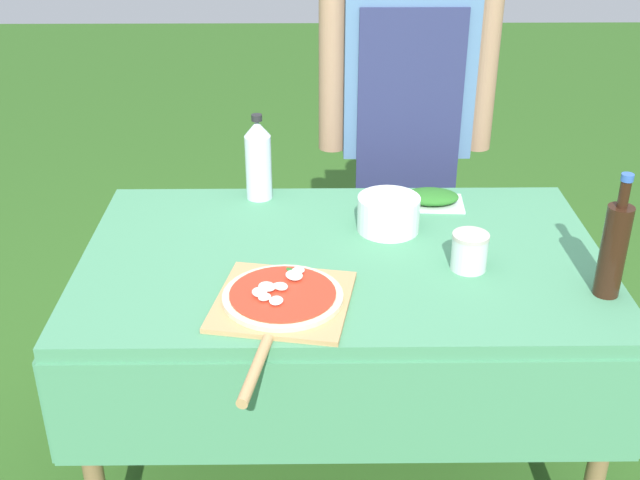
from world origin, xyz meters
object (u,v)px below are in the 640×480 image
Objects in this scene: person_cook at (406,110)px; mixing_tub at (388,214)px; prep_table at (342,284)px; water_bottle at (258,159)px; herb_container at (431,198)px; sauce_jar at (469,253)px; pizza_on_peel at (281,301)px; oil_bottle at (614,248)px.

person_cook reaches higher than mixing_tub.
water_bottle is at bearing 123.52° from prep_table.
herb_container is at bearing 95.17° from person_cook.
person_cook is 0.58m from mixing_tub.
person_cook is 16.00× the size of sauce_jar.
pizza_on_peel is 2.82× the size of herb_container.
pizza_on_peel is 3.24× the size of mixing_tub.
prep_table is 0.77m from person_cook.
herb_container is 2.04× the size of sauce_jar.
water_bottle is at bearing 149.23° from mixing_tub.
mixing_tub is (0.36, -0.21, -0.07)m from water_bottle.
person_cook reaches higher than water_bottle.
pizza_on_peel is at bearing 68.26° from person_cook.
person_cook is 4.99× the size of oil_bottle.
person_cook is at bearing 78.54° from pizza_on_peel.
water_bottle is (-0.46, -0.35, -0.03)m from person_cook.
oil_bottle is at bearing -55.50° from herb_container.
water_bottle is at bearing 37.04° from person_cook.
sauce_jar is at bearing 95.79° from person_cook.
water_bottle is 2.68× the size of sauce_jar.
person_cook is 2.78× the size of pizza_on_peel.
mixing_tub reaches higher than herb_container.
oil_bottle reaches higher than mixing_tub.
mixing_tub is at bearing 144.86° from oil_bottle.
person_cook is 7.84× the size of herb_container.
person_cook is at bearing 112.82° from oil_bottle.
oil_bottle is at bearing 112.88° from person_cook.
person_cook reaches higher than oil_bottle.
mixing_tub is at bearing -30.77° from water_bottle.
mixing_tub is (-0.48, 0.34, -0.07)m from oil_bottle.
person_cook is 5.96× the size of water_bottle.
person_cook is 0.79m from sauce_jar.
water_bottle is 0.51m from herb_container.
herb_container is at bearing 96.39° from sauce_jar.
herb_container is 0.38m from sauce_jar.
water_bottle is 0.69m from sauce_jar.
herb_container is 0.21m from mixing_tub.
herb_container is at bearing 63.09° from pizza_on_peel.
mixing_tub is at bearing -130.73° from herb_container.
sauce_jar is at bearing 30.73° from pizza_on_peel.
water_bottle is 0.42m from mixing_tub.
mixing_tub reaches higher than prep_table.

